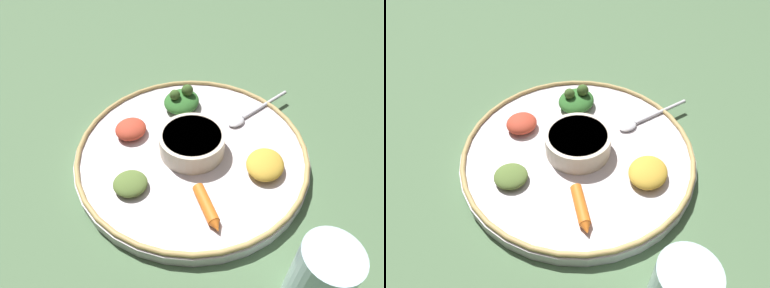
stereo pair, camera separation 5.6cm
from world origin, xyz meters
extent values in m
plane|color=#4C6B47|center=(0.00, 0.00, 0.00)|extent=(2.40, 2.40, 0.00)
cylinder|color=silver|center=(0.00, 0.00, 0.01)|extent=(0.39, 0.39, 0.02)
torus|color=tan|center=(0.00, 0.00, 0.02)|extent=(0.38, 0.38, 0.01)
cylinder|color=beige|center=(0.00, 0.00, 0.04)|extent=(0.11, 0.11, 0.04)
cylinder|color=brown|center=(0.00, 0.00, 0.05)|extent=(0.10, 0.10, 0.01)
ellipsoid|color=silver|center=(-0.10, -0.03, 0.02)|extent=(0.04, 0.03, 0.01)
cylinder|color=silver|center=(-0.17, -0.05, 0.02)|extent=(0.12, 0.04, 0.01)
ellipsoid|color=#2D6628|center=(-0.03, -0.11, 0.03)|extent=(0.10, 0.10, 0.03)
sphere|color=#385623|center=(-0.01, -0.11, 0.05)|extent=(0.02, 0.02, 0.02)
sphere|color=#385623|center=(-0.04, -0.11, 0.05)|extent=(0.02, 0.02, 0.02)
cylinder|color=orange|center=(0.03, 0.11, 0.03)|extent=(0.02, 0.06, 0.02)
cone|color=orange|center=(0.03, 0.15, 0.03)|extent=(0.02, 0.02, 0.02)
ellipsoid|color=#B73D28|center=(0.08, -0.08, 0.03)|extent=(0.08, 0.07, 0.02)
ellipsoid|color=gold|center=(-0.09, 0.08, 0.03)|extent=(0.09, 0.09, 0.02)
ellipsoid|color=#567033|center=(0.12, 0.04, 0.03)|extent=(0.07, 0.07, 0.02)
camera|label=1|loc=(0.15, 0.36, 0.44)|focal=32.02mm
camera|label=2|loc=(0.10, 0.38, 0.44)|focal=32.02mm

